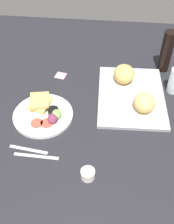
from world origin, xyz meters
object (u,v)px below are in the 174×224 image
object	(u,v)px
serving_tray	(131,96)
bread_plate_near	(123,76)
fork	(29,149)
sticky_note	(61,75)
espresso_cup	(88,174)
soda_bottle	(166,52)
knife	(36,156)
plate_with_salad	(44,113)
bread_plate_far	(144,105)

from	to	relation	value
serving_tray	bread_plate_near	bearing A→B (deg)	-154.73
fork	sticky_note	world-z (taller)	fork
espresso_cup	soda_bottle	bearing A→B (deg)	154.50
fork	knife	bearing A→B (deg)	-29.60
plate_with_salad	sticky_note	xyz separation A→B (cm)	(-31.01, 2.49, -1.66)
serving_tray	plate_with_salad	size ratio (longest dim) A/B	1.60
bread_plate_near	bread_plate_far	world-z (taller)	bread_plate_near
bread_plate_near	fork	bearing A→B (deg)	-39.55
serving_tray	fork	bearing A→B (deg)	-49.04
bread_plate_far	fork	xyz separation A→B (cm)	(27.34, -48.81, -4.87)
knife	sticky_note	distance (cm)	54.68
plate_with_salad	fork	bearing A→B (deg)	-6.67
plate_with_salad	sticky_note	distance (cm)	31.15
soda_bottle	espresso_cup	xyz separation A→B (cm)	(73.91, -35.26, -9.70)
bread_plate_near	soda_bottle	xyz separation A→B (cm)	(-16.10, 22.47, 5.91)
sticky_note	soda_bottle	bearing A→B (deg)	101.78
plate_with_salad	soda_bottle	world-z (taller)	soda_bottle
bread_plate_near	sticky_note	distance (cm)	34.97
bread_plate_near	fork	world-z (taller)	bread_plate_near
espresso_cup	bread_plate_near	bearing A→B (deg)	167.53
serving_tray	plate_with_salad	distance (cm)	44.67
serving_tray	fork	distance (cm)	57.77
knife	plate_with_salad	bearing A→B (deg)	95.31
bread_plate_far	plate_with_salad	size ratio (longest dim) A/B	0.76
soda_bottle	serving_tray	bearing A→B (deg)	-35.05
espresso_cup	plate_with_salad	bearing A→B (deg)	-142.41
plate_with_salad	fork	xyz separation A→B (cm)	(20.66, -2.41, -1.47)
plate_with_salad	espresso_cup	world-z (taller)	plate_with_salad
fork	knife	distance (cm)	5.00
bread_plate_far	knife	xyz separation A→B (cm)	(30.34, -44.81, -4.87)
espresso_cup	sticky_note	xyz separation A→B (cm)	(-62.09, -21.44, -1.94)
bread_plate_near	espresso_cup	bearing A→B (deg)	-12.47
bread_plate_near	knife	bearing A→B (deg)	-34.88
bread_plate_far	sticky_note	size ratio (longest dim) A/B	3.84
bread_plate_far	espresso_cup	world-z (taller)	bread_plate_far
soda_bottle	espresso_cup	size ratio (longest dim) A/B	4.18
plate_with_salad	knife	bearing A→B (deg)	3.83
espresso_cup	knife	size ratio (longest dim) A/B	0.29
plate_with_salad	bread_plate_far	bearing A→B (deg)	98.19
bread_plate_near	plate_with_salad	size ratio (longest dim) A/B	0.68
serving_tray	fork	xyz separation A→B (cm)	(37.87, -43.62, -0.55)
bread_plate_far	sticky_note	xyz separation A→B (cm)	(-24.33, -43.91, -5.06)
plate_with_salad	soda_bottle	size ratio (longest dim) A/B	1.21
bread_plate_near	bread_plate_far	distance (cm)	22.27
bread_plate_far	sticky_note	distance (cm)	50.45
bread_plate_far	serving_tray	bearing A→B (deg)	-153.78
soda_bottle	sticky_note	size ratio (longest dim) A/B	4.18
bread_plate_far	soda_bottle	bearing A→B (deg)	160.52
fork	knife	size ratio (longest dim) A/B	0.89
bread_plate_near	soda_bottle	distance (cm)	28.26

